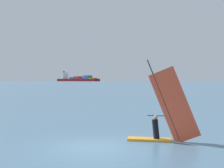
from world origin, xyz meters
name	(u,v)px	position (x,y,z in m)	size (l,w,h in m)	color
ground_plane	(94,147)	(0.00, 0.00, 0.00)	(4000.00, 4000.00, 0.00)	#476B84
windsurfer	(162,120)	(3.71, 0.62, 1.09)	(3.68, 1.81, 4.46)	orange
cargo_ship	(76,79)	(74.76, 899.30, 7.99)	(129.51, 133.71, 34.45)	maroon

